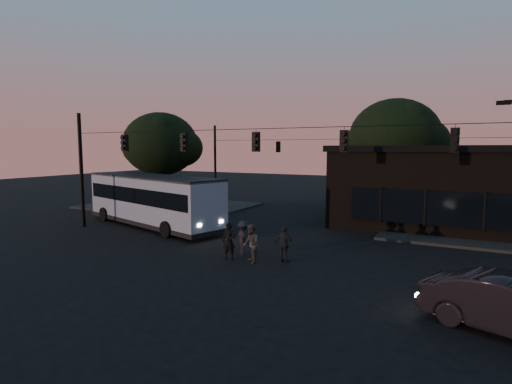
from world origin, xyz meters
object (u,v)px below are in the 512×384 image
at_px(pedestrian_a, 229,241).
at_px(pedestrian_d, 244,238).
at_px(building, 456,186).
at_px(pedestrian_b, 251,244).
at_px(pedestrian_c, 284,244).
at_px(bus, 152,198).

relative_size(pedestrian_a, pedestrian_d, 1.04).
xyz_separation_m(building, pedestrian_d, (-9.07, -13.16, -1.86)).
xyz_separation_m(building, pedestrian_a, (-9.25, -14.25, -1.83)).
relative_size(building, pedestrian_b, 8.61).
relative_size(pedestrian_b, pedestrian_c, 1.06).
bearing_deg(pedestrian_d, bus, 12.57).
xyz_separation_m(building, pedestrian_b, (-8.07, -14.25, -1.81)).
relative_size(pedestrian_a, pedestrian_b, 0.98).
bearing_deg(pedestrian_b, pedestrian_a, -127.59).
height_order(bus, pedestrian_a, bus).
xyz_separation_m(pedestrian_c, pedestrian_d, (-2.31, 0.28, 0.00)).
bearing_deg(bus, pedestrian_b, -8.60).
bearing_deg(pedestrian_b, building, 113.13).
bearing_deg(building, pedestrian_a, -123.01).
height_order(pedestrian_a, pedestrian_b, pedestrian_b).
bearing_deg(pedestrian_b, pedestrian_d, -174.78).
distance_m(bus, pedestrian_a, 9.95).
xyz_separation_m(bus, pedestrian_a, (8.79, -4.56, -1.04)).
relative_size(bus, pedestrian_c, 7.36).
distance_m(bus, pedestrian_b, 11.01).
xyz_separation_m(bus, pedestrian_b, (9.97, -4.56, -1.03)).
xyz_separation_m(pedestrian_a, pedestrian_d, (0.18, 1.09, -0.03)).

